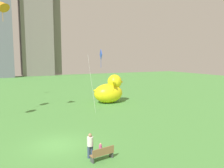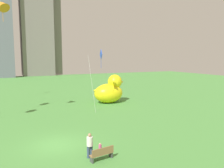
% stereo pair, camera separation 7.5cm
% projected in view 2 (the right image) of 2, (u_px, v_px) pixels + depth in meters
% --- Properties ---
extents(ground_plane, '(140.00, 140.00, 0.00)m').
position_uv_depth(ground_plane, '(57.00, 145.00, 17.33)').
color(ground_plane, '#4D8F40').
extents(park_bench, '(1.68, 0.68, 0.90)m').
position_uv_depth(park_bench, '(102.00, 153.00, 14.69)').
color(park_bench, olive).
rests_on(park_bench, ground).
extents(person_adult, '(0.42, 0.42, 1.71)m').
position_uv_depth(person_adult, '(90.00, 144.00, 15.03)').
color(person_adult, '#38476B').
rests_on(person_adult, ground).
extents(person_child, '(0.21, 0.21, 0.86)m').
position_uv_depth(person_child, '(100.00, 148.00, 15.51)').
color(person_child, silver).
rests_on(person_child, ground).
extents(giant_inflatable_duck, '(5.08, 3.26, 4.21)m').
position_uv_depth(giant_inflatable_duck, '(110.00, 91.00, 33.34)').
color(giant_inflatable_duck, yellow).
rests_on(giant_inflatable_duck, ground).
extents(city_skyline, '(24.73, 14.64, 41.54)m').
position_uv_depth(city_skyline, '(28.00, 24.00, 81.84)').
color(city_skyline, slate).
rests_on(city_skyline, ground).
extents(kite_orange, '(3.41, 3.49, 12.94)m').
position_uv_depth(kite_orange, '(2.00, 5.00, 23.05)').
color(kite_orange, silver).
rests_on(kite_orange, ground).
extents(kite_blue, '(1.45, 2.61, 7.77)m').
position_uv_depth(kite_blue, '(101.00, 56.00, 28.20)').
color(kite_blue, silver).
rests_on(kite_blue, ground).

